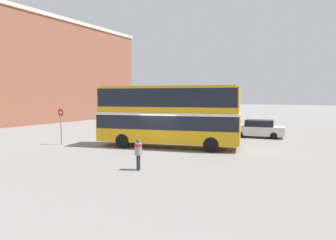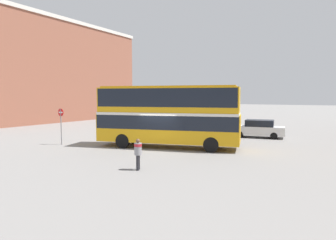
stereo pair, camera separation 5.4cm
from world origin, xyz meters
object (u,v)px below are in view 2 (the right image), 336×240
double_decker_bus (168,112)px  pedestrian_foreground (138,151)px  parked_car_kerb_near (258,129)px  no_entry_sign (61,121)px

double_decker_bus → pedestrian_foreground: bearing=-87.4°
double_decker_bus → pedestrian_foreground: (2.11, -6.59, -1.59)m
pedestrian_foreground → parked_car_kerb_near: (2.25, 15.31, -0.18)m
double_decker_bus → pedestrian_foreground: double_decker_bus is taller
parked_car_kerb_near → no_entry_sign: 16.96m
no_entry_sign → pedestrian_foreground: bearing=-19.4°
double_decker_bus → no_entry_sign: 8.36m
double_decker_bus → no_entry_sign: double_decker_bus is taller
pedestrian_foreground → no_entry_sign: no_entry_sign is taller
parked_car_kerb_near → no_entry_sign: (-12.08, -11.85, 1.05)m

